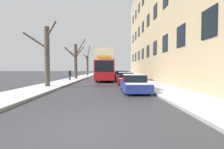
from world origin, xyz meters
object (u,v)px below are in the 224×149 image
Objects in this scene: parked_car_1 at (125,79)px; parked_car_3 at (119,75)px; parked_car_2 at (121,76)px; parked_car_0 at (134,84)px; double_decker_bus at (105,64)px; bare_tree_left_1 at (76,60)px; bare_tree_left_0 at (47,55)px; pedestrian_left_sidewalk at (70,75)px; bare_tree_left_2 at (87,64)px.

parked_car_3 is at bearing 90.00° from parked_car_1.
parked_car_3 is (0.00, 5.62, -0.08)m from parked_car_2.
parked_car_3 is (0.00, 17.11, 0.00)m from parked_car_0.
parked_car_0 is at bearing -90.00° from parked_car_2.
double_decker_bus reaches higher than parked_car_1.
bare_tree_left_1 is 1.57× the size of parked_car_3.
parked_car_2 is at bearing 49.77° from bare_tree_left_0.
pedestrian_left_sidewalk is at bearing -88.34° from bare_tree_left_1.
pedestrian_left_sidewalk is (0.12, 7.55, -2.05)m from bare_tree_left_0.
parked_car_2 is at bearing 90.00° from parked_car_0.
parked_car_0 is 17.11m from parked_car_3.
parked_car_1 is (0.00, 5.92, 0.02)m from parked_car_0.
double_decker_bus reaches higher than parked_car_3.
bare_tree_left_1 is 4.10× the size of pedestrian_left_sidewalk.
pedestrian_left_sidewalk is at bearing 126.64° from parked_car_0.
parked_car_2 is (0.00, 11.50, 0.08)m from parked_car_0.
bare_tree_left_0 reaches higher than parked_car_3.
parked_car_2 reaches higher than parked_car_3.
double_decker_bus is 5.31m from parked_car_3.
bare_tree_left_2 is (0.22, 24.55, 0.00)m from bare_tree_left_0.
bare_tree_left_2 is 17.37m from parked_car_2.
parked_car_2 reaches higher than parked_car_0.
double_decker_bus is 2.62× the size of parked_car_3.
bare_tree_left_1 is at bearing 158.55° from parked_car_2.
bare_tree_left_1 is 1.68× the size of parked_car_0.
bare_tree_left_0 is 11.54m from double_decker_bus.
parked_car_1 is 5.58m from parked_car_2.
parked_car_1 reaches higher than parked_car_3.
pedestrian_left_sidewalk reaches higher than parked_car_0.
bare_tree_left_0 is 8.35m from parked_car_0.
bare_tree_left_1 reaches higher than parked_car_2.
bare_tree_left_0 is at bearing 161.76° from parked_car_0.
bare_tree_left_1 reaches higher than parked_car_3.
parked_car_2 is 7.62m from pedestrian_left_sidewalk.
double_decker_bus is 2.81× the size of parked_car_0.
parked_car_3 reaches higher than parked_car_0.
bare_tree_left_2 is 28.14m from parked_car_0.
parked_car_1 is at bearing -48.38° from bare_tree_left_1.
parked_car_3 is at bearing -94.31° from pedestrian_left_sidewalk.
bare_tree_left_1 is at bearing -45.96° from pedestrian_left_sidewalk.
bare_tree_left_2 is at bearing 126.61° from parked_car_3.
bare_tree_left_2 is 4.44× the size of pedestrian_left_sidewalk.
pedestrian_left_sidewalk is (-7.48, 10.06, 0.32)m from parked_car_0.
bare_tree_left_2 reaches higher than bare_tree_left_1.
bare_tree_left_2 is at bearing 105.27° from parked_car_0.
bare_tree_left_0 is 0.85× the size of bare_tree_left_1.
parked_car_0 is 5.92m from parked_car_1.
double_decker_bus is (5.11, -1.65, -0.82)m from bare_tree_left_1.
bare_tree_left_1 is 11.78m from parked_car_1.
double_decker_bus is 3.39m from parked_car_2.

